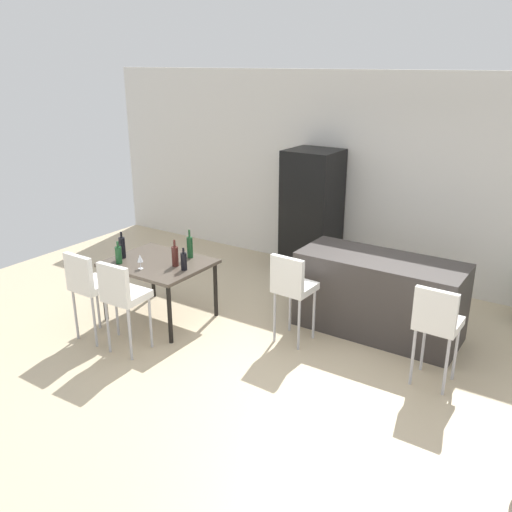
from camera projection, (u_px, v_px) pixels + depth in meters
The scene contains 15 objects.
ground_plane at pixel (287, 357), 5.85m from camera, with size 10.00×10.00×0.00m, color #C6B28E.
back_wall at pixel (390, 180), 7.53m from camera, with size 10.00×0.12×2.90m, color silver.
kitchen_island at pixel (379, 296), 6.25m from camera, with size 1.86×0.77×0.92m, color #383330.
bar_chair_left at pixel (292, 285), 5.94m from camera, with size 0.42×0.42×1.05m.
bar_chair_middle at pixel (437, 321), 5.13m from camera, with size 0.41×0.41×1.05m.
dining_table at pixel (159, 267), 6.53m from camera, with size 1.18×0.96×0.74m.
dining_chair_near at pixel (88, 283), 6.00m from camera, with size 0.40×0.40×1.05m.
dining_chair_far at pixel (122, 293), 5.73m from camera, with size 0.41×0.41×1.05m.
wine_bottle_corner at pixel (184, 261), 6.22m from camera, with size 0.07×0.07×0.27m.
wine_bottle_near at pixel (190, 247), 6.60m from camera, with size 0.07×0.07×0.35m.
wine_bottle_inner at pixel (119, 255), 6.42m from camera, with size 0.08×0.08×0.27m.
wine_bottle_left at pixel (122, 247), 6.59m from camera, with size 0.08×0.08×0.33m.
wine_bottle_right at pixel (175, 256), 6.34m from camera, with size 0.08×0.08×0.32m.
wine_glass_middle at pixel (140, 259), 6.25m from camera, with size 0.07×0.07×0.17m.
refrigerator at pixel (312, 214), 7.87m from camera, with size 0.72×0.68×1.84m, color black.
Camera 1 is at (2.54, -4.47, 3.01)m, focal length 38.15 mm.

